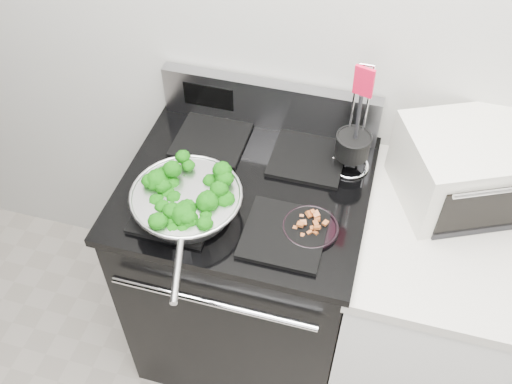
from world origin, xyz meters
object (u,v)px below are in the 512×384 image
(gas_range, at_px, (247,267))
(utensil_holder, at_px, (352,151))
(skillet, at_px, (187,202))
(bacon_plate, at_px, (311,225))
(toaster_oven, at_px, (473,167))

(gas_range, height_order, utensil_holder, utensil_holder)
(skillet, bearing_deg, utensil_holder, 21.65)
(bacon_plate, distance_m, utensil_holder, 0.31)
(utensil_holder, bearing_deg, gas_range, -136.03)
(gas_range, xyz_separation_m, toaster_oven, (0.68, 0.17, 0.56))
(gas_range, bearing_deg, utensil_holder, 28.18)
(gas_range, distance_m, skillet, 0.56)
(utensil_holder, height_order, toaster_oven, utensil_holder)
(gas_range, relative_size, utensil_holder, 2.81)
(utensil_holder, distance_m, toaster_oven, 0.37)
(gas_range, height_order, skillet, gas_range)
(gas_range, relative_size, skillet, 2.13)
(skillet, height_order, utensil_holder, utensil_holder)
(gas_range, height_order, bacon_plate, gas_range)
(gas_range, bearing_deg, bacon_plate, -28.44)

